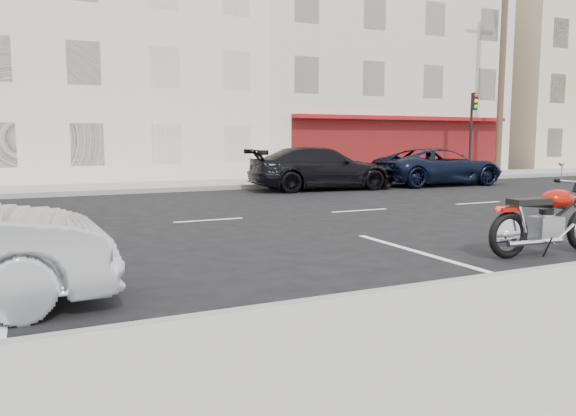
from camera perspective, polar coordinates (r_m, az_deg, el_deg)
name	(u,v)px	position (r m, az deg, el deg)	size (l,w,h in m)	color
ground	(289,215)	(13.48, 0.08, -0.73)	(120.00, 120.00, 0.00)	black
sidewalk_far	(48,190)	(20.86, -23.21, 1.67)	(80.00, 3.40, 0.15)	gray
curb_near	(121,333)	(5.41, -16.64, -12.11)	(80.00, 0.12, 0.16)	gray
curb_far	(50,195)	(19.16, -23.01, 1.27)	(80.00, 0.12, 0.16)	gray
bldg_cream	(104,55)	(28.88, -18.23, 14.53)	(12.00, 12.00, 11.50)	beige
bldg_corner	(341,61)	(33.22, 5.38, 14.69)	(14.00, 12.00, 12.50)	beige
bldg_far_east	(529,85)	(42.71, 23.33, 11.44)	(12.00, 12.00, 11.00)	beige
utility_pole	(502,78)	(29.76, 20.88, 12.23)	(1.80, 0.30, 9.00)	#422D1E
traffic_light	(472,123)	(28.04, 18.21, 8.21)	(0.26, 0.30, 3.80)	black
fire_hydrant	(443,167)	(27.18, 15.50, 4.08)	(0.20, 0.20, 0.72)	beige
suv_far	(439,167)	(22.98, 15.05, 4.07)	(2.40, 5.21, 1.45)	black
car_far	(321,168)	(20.20, 3.37, 4.03)	(2.14, 5.26, 1.53)	black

